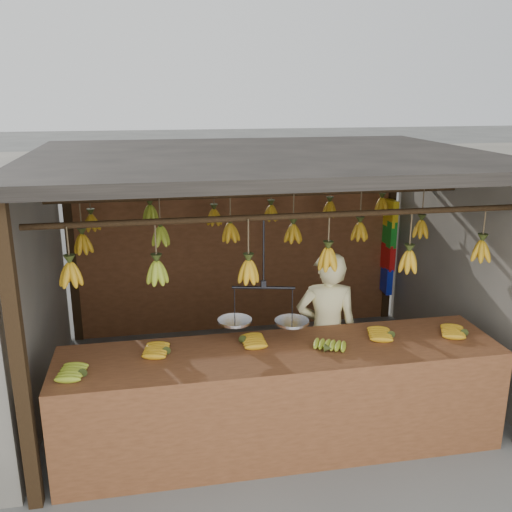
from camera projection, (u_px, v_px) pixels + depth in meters
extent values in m
plane|color=#5B5B57|center=(261.00, 382.00, 6.01)|extent=(80.00, 80.00, 0.00)
cube|color=black|center=(19.00, 364.00, 3.91)|extent=(0.10, 0.10, 2.30)
cube|color=black|center=(71.00, 249.00, 6.74)|extent=(0.10, 0.10, 2.30)
cube|color=black|center=(389.00, 234.00, 7.46)|extent=(0.10, 0.10, 2.30)
cube|color=black|center=(262.00, 158.00, 5.35)|extent=(4.30, 3.30, 0.10)
cylinder|color=black|center=(287.00, 216.00, 4.50)|extent=(4.00, 0.05, 0.05)
cylinder|color=black|center=(262.00, 194.00, 5.45)|extent=(4.00, 0.05, 0.05)
cylinder|color=black|center=(244.00, 179.00, 6.39)|extent=(4.00, 0.05, 0.05)
cube|color=brown|center=(238.00, 260.00, 7.17)|extent=(4.00, 0.06, 1.80)
cube|color=brown|center=(282.00, 354.00, 4.72)|extent=(3.68, 0.82, 0.08)
cube|color=brown|center=(293.00, 424.00, 4.45)|extent=(3.68, 0.04, 0.90)
cube|color=black|center=(62.00, 450.00, 4.19)|extent=(0.07, 0.07, 0.82)
cube|color=black|center=(491.00, 404.00, 4.82)|extent=(0.07, 0.07, 0.82)
cube|color=black|center=(73.00, 400.00, 4.87)|extent=(0.07, 0.07, 0.82)
cube|color=black|center=(448.00, 365.00, 5.50)|extent=(0.07, 0.07, 0.82)
ellipsoid|color=#92A523|center=(84.00, 372.00, 4.27)|extent=(0.27, 0.22, 0.06)
ellipsoid|color=#C58B15|center=(167.00, 350.00, 4.63)|extent=(0.27, 0.22, 0.06)
ellipsoid|color=#C58B15|center=(243.00, 342.00, 4.78)|extent=(0.24, 0.18, 0.06)
ellipsoid|color=#92A523|center=(328.00, 349.00, 4.64)|extent=(0.27, 0.29, 0.06)
ellipsoid|color=#C58B15|center=(390.00, 334.00, 4.93)|extent=(0.28, 0.24, 0.06)
ellipsoid|color=#C58B15|center=(464.00, 332.00, 4.96)|extent=(0.29, 0.26, 0.06)
ellipsoid|color=#C58B15|center=(71.00, 274.00, 4.27)|extent=(0.16, 0.16, 0.28)
ellipsoid|color=#92A523|center=(157.00, 272.00, 4.44)|extent=(0.16, 0.16, 0.28)
ellipsoid|color=#C58B15|center=(248.00, 272.00, 4.53)|extent=(0.16, 0.16, 0.28)
ellipsoid|color=#C58B15|center=(328.00, 259.00, 4.66)|extent=(0.16, 0.16, 0.28)
ellipsoid|color=#C58B15|center=(408.00, 261.00, 4.81)|extent=(0.16, 0.16, 0.28)
ellipsoid|color=#C58B15|center=(481.00, 251.00, 4.93)|extent=(0.16, 0.16, 0.28)
ellipsoid|color=#C58B15|center=(83.00, 244.00, 5.28)|extent=(0.16, 0.16, 0.28)
ellipsoid|color=#92A523|center=(161.00, 236.00, 5.34)|extent=(0.16, 0.16, 0.28)
ellipsoid|color=#C58B15|center=(231.00, 232.00, 5.52)|extent=(0.16, 0.16, 0.28)
ellipsoid|color=#C58B15|center=(293.00, 233.00, 5.57)|extent=(0.16, 0.16, 0.28)
ellipsoid|color=#C58B15|center=(359.00, 231.00, 5.72)|extent=(0.16, 0.16, 0.28)
ellipsoid|color=#C58B15|center=(421.00, 229.00, 5.84)|extent=(0.16, 0.16, 0.28)
ellipsoid|color=#C58B15|center=(91.00, 222.00, 6.18)|extent=(0.16, 0.16, 0.28)
ellipsoid|color=#92A523|center=(150.00, 213.00, 6.25)|extent=(0.16, 0.16, 0.28)
ellipsoid|color=#C58B15|center=(214.00, 217.00, 6.44)|extent=(0.16, 0.16, 0.28)
ellipsoid|color=#C58B15|center=(271.00, 213.00, 6.54)|extent=(0.16, 0.16, 0.28)
ellipsoid|color=#C58B15|center=(329.00, 209.00, 6.72)|extent=(0.16, 0.16, 0.28)
ellipsoid|color=#C58B15|center=(382.00, 205.00, 6.78)|extent=(0.16, 0.16, 0.28)
cylinder|color=black|center=(264.00, 253.00, 4.55)|extent=(0.02, 0.02, 0.59)
cylinder|color=black|center=(263.00, 288.00, 4.63)|extent=(0.51, 0.14, 0.02)
cylinder|color=silver|center=(235.00, 321.00, 4.73)|extent=(0.28, 0.28, 0.02)
cylinder|color=silver|center=(292.00, 322.00, 4.71)|extent=(0.28, 0.28, 0.02)
imported|color=beige|center=(326.00, 333.00, 5.31)|extent=(0.63, 0.47, 1.57)
cube|color=yellow|center=(391.00, 213.00, 7.22)|extent=(0.08, 0.26, 0.34)
cube|color=#199926|center=(389.00, 233.00, 7.29)|extent=(0.08, 0.26, 0.34)
cube|color=red|center=(388.00, 256.00, 7.38)|extent=(0.08, 0.26, 0.34)
cube|color=#1426BF|center=(386.00, 280.00, 7.47)|extent=(0.08, 0.26, 0.34)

